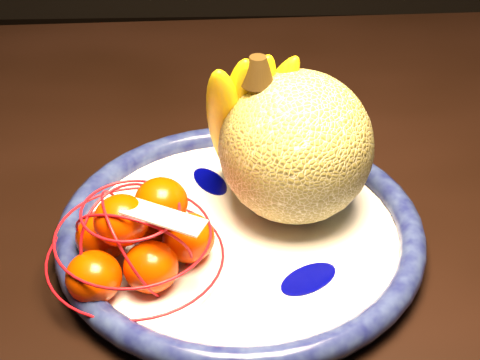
{
  "coord_description": "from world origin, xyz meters",
  "views": [
    {
      "loc": [
        0.04,
        -0.66,
        1.25
      ],
      "look_at": [
        0.05,
        -0.09,
        0.84
      ],
      "focal_mm": 55.0,
      "sensor_mm": 36.0,
      "label": 1
    }
  ],
  "objects_px": {
    "banana_bunch": "(244,112)",
    "mandarin_bag": "(138,238)",
    "dining_table": "(291,246)",
    "cantaloupe": "(296,147)",
    "fruit_bowl": "(240,232)"
  },
  "relations": [
    {
      "from": "banana_bunch",
      "to": "mandarin_bag",
      "type": "relative_size",
      "value": 0.84
    },
    {
      "from": "dining_table",
      "to": "mandarin_bag",
      "type": "bearing_deg",
      "value": -142.34
    },
    {
      "from": "dining_table",
      "to": "cantaloupe",
      "type": "relative_size",
      "value": 10.43
    },
    {
      "from": "dining_table",
      "to": "mandarin_bag",
      "type": "relative_size",
      "value": 7.26
    },
    {
      "from": "banana_bunch",
      "to": "mandarin_bag",
      "type": "distance_m",
      "value": 0.17
    },
    {
      "from": "cantaloupe",
      "to": "mandarin_bag",
      "type": "bearing_deg",
      "value": -152.06
    },
    {
      "from": "mandarin_bag",
      "to": "cantaloupe",
      "type": "bearing_deg",
      "value": 27.94
    },
    {
      "from": "cantaloupe",
      "to": "mandarin_bag",
      "type": "xyz_separation_m",
      "value": [
        -0.15,
        -0.08,
        -0.04
      ]
    },
    {
      "from": "fruit_bowl",
      "to": "banana_bunch",
      "type": "distance_m",
      "value": 0.12
    },
    {
      "from": "fruit_bowl",
      "to": "banana_bunch",
      "type": "xyz_separation_m",
      "value": [
        0.01,
        0.07,
        0.09
      ]
    },
    {
      "from": "banana_bunch",
      "to": "mandarin_bag",
      "type": "bearing_deg",
      "value": -149.73
    },
    {
      "from": "mandarin_bag",
      "to": "dining_table",
      "type": "bearing_deg",
      "value": 39.65
    },
    {
      "from": "dining_table",
      "to": "fruit_bowl",
      "type": "relative_size",
      "value": 4.36
    },
    {
      "from": "fruit_bowl",
      "to": "mandarin_bag",
      "type": "distance_m",
      "value": 0.11
    },
    {
      "from": "mandarin_bag",
      "to": "banana_bunch",
      "type": "bearing_deg",
      "value": 49.4
    }
  ]
}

